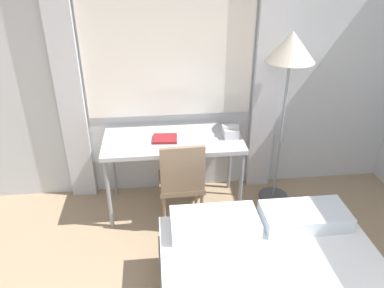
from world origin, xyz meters
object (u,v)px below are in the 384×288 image
(desk, at_px, (173,145))
(standing_lamp, at_px, (290,57))
(desk_chair, at_px, (181,179))
(telephone, at_px, (230,131))
(book, at_px, (165,139))

(desk, bearing_deg, standing_lamp, 1.43)
(desk, relative_size, standing_lamp, 0.75)
(desk_chair, relative_size, standing_lamp, 0.51)
(telephone, height_order, book, telephone)
(standing_lamp, height_order, telephone, standing_lamp)
(desk, height_order, desk_chair, desk_chair)
(standing_lamp, relative_size, book, 7.32)
(desk, bearing_deg, telephone, -0.09)
(standing_lamp, distance_m, telephone, 0.84)
(standing_lamp, xyz_separation_m, telephone, (-0.50, -0.03, -0.68))
(standing_lamp, xyz_separation_m, book, (-1.11, -0.04, -0.71))
(telephone, distance_m, book, 0.61)
(desk, xyz_separation_m, standing_lamp, (1.04, 0.03, 0.79))
(desk_chair, bearing_deg, standing_lamp, 15.33)
(book, bearing_deg, desk_chair, -64.70)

